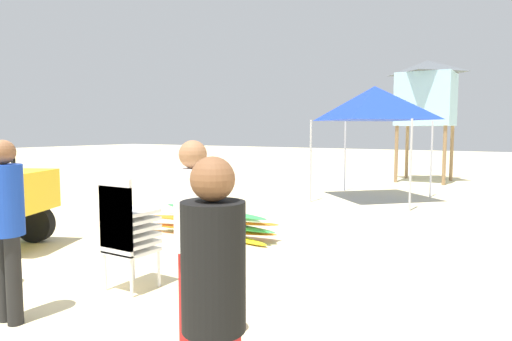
{
  "coord_description": "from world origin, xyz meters",
  "views": [
    {
      "loc": [
        5.39,
        -2.75,
        1.8
      ],
      "look_at": [
        1.34,
        3.88,
        1.11
      ],
      "focal_mm": 31.54,
      "sensor_mm": 36.0,
      "label": 1
    }
  ],
  "objects_px": {
    "lifeguard_near_center": "(214,300)",
    "lifeguard_near_left": "(194,230)",
    "stacked_plastic_chairs": "(125,226)",
    "surfboard_pile": "(215,222)",
    "lifeguard_far_right": "(6,219)",
    "popup_canopy": "(374,103)",
    "lifeguard_tower": "(426,93)"
  },
  "relations": [
    {
      "from": "lifeguard_near_center",
      "to": "popup_canopy",
      "type": "height_order",
      "value": "popup_canopy"
    },
    {
      "from": "stacked_plastic_chairs",
      "to": "lifeguard_near_left",
      "type": "bearing_deg",
      "value": -23.01
    },
    {
      "from": "lifeguard_near_left",
      "to": "popup_canopy",
      "type": "xyz_separation_m",
      "value": [
        -1.19,
        8.76,
        1.5
      ]
    },
    {
      "from": "lifeguard_near_left",
      "to": "popup_canopy",
      "type": "bearing_deg",
      "value": 97.72
    },
    {
      "from": "stacked_plastic_chairs",
      "to": "lifeguard_near_center",
      "type": "bearing_deg",
      "value": -34.14
    },
    {
      "from": "popup_canopy",
      "to": "lifeguard_tower",
      "type": "bearing_deg",
      "value": 86.62
    },
    {
      "from": "stacked_plastic_chairs",
      "to": "lifeguard_near_center",
      "type": "height_order",
      "value": "lifeguard_near_center"
    },
    {
      "from": "stacked_plastic_chairs",
      "to": "surfboard_pile",
      "type": "distance_m",
      "value": 2.76
    },
    {
      "from": "stacked_plastic_chairs",
      "to": "lifeguard_far_right",
      "type": "bearing_deg",
      "value": -104.1
    },
    {
      "from": "surfboard_pile",
      "to": "lifeguard_tower",
      "type": "height_order",
      "value": "lifeguard_tower"
    },
    {
      "from": "lifeguard_near_left",
      "to": "lifeguard_near_center",
      "type": "relative_size",
      "value": 1.03
    },
    {
      "from": "lifeguard_tower",
      "to": "lifeguard_near_center",
      "type": "bearing_deg",
      "value": -82.79
    },
    {
      "from": "lifeguard_far_right",
      "to": "popup_canopy",
      "type": "bearing_deg",
      "value": 86.15
    },
    {
      "from": "stacked_plastic_chairs",
      "to": "lifeguard_near_left",
      "type": "height_order",
      "value": "lifeguard_near_left"
    },
    {
      "from": "lifeguard_far_right",
      "to": "popup_canopy",
      "type": "relative_size",
      "value": 0.59
    },
    {
      "from": "lifeguard_near_center",
      "to": "lifeguard_far_right",
      "type": "xyz_separation_m",
      "value": [
        -2.8,
        0.55,
        0.03
      ]
    },
    {
      "from": "lifeguard_near_center",
      "to": "lifeguard_far_right",
      "type": "bearing_deg",
      "value": 168.84
    },
    {
      "from": "lifeguard_far_right",
      "to": "popup_canopy",
      "type": "height_order",
      "value": "popup_canopy"
    },
    {
      "from": "popup_canopy",
      "to": "lifeguard_near_center",
      "type": "bearing_deg",
      "value": -77.48
    },
    {
      "from": "lifeguard_near_left",
      "to": "lifeguard_tower",
      "type": "height_order",
      "value": "lifeguard_tower"
    },
    {
      "from": "surfboard_pile",
      "to": "lifeguard_near_left",
      "type": "bearing_deg",
      "value": -55.62
    },
    {
      "from": "stacked_plastic_chairs",
      "to": "lifeguard_near_left",
      "type": "xyz_separation_m",
      "value": [
        1.52,
        -0.65,
        0.25
      ]
    },
    {
      "from": "stacked_plastic_chairs",
      "to": "popup_canopy",
      "type": "bearing_deg",
      "value": 87.64
    },
    {
      "from": "stacked_plastic_chairs",
      "to": "surfboard_pile",
      "type": "xyz_separation_m",
      "value": [
        -0.72,
        2.62,
        -0.5
      ]
    },
    {
      "from": "surfboard_pile",
      "to": "lifeguard_far_right",
      "type": "xyz_separation_m",
      "value": [
        0.43,
        -3.77,
        0.75
      ]
    },
    {
      "from": "surfboard_pile",
      "to": "lifeguard_tower",
      "type": "bearing_deg",
      "value": 82.71
    },
    {
      "from": "lifeguard_near_left",
      "to": "lifeguard_tower",
      "type": "xyz_separation_m",
      "value": [
        -0.89,
        13.81,
        2.1
      ]
    },
    {
      "from": "lifeguard_near_left",
      "to": "lifeguard_tower",
      "type": "distance_m",
      "value": 14.0
    },
    {
      "from": "lifeguard_near_left",
      "to": "lifeguard_near_center",
      "type": "xyz_separation_m",
      "value": [
        0.99,
        -1.06,
        -0.03
      ]
    },
    {
      "from": "lifeguard_near_center",
      "to": "lifeguard_near_left",
      "type": "bearing_deg",
      "value": 133.15
    },
    {
      "from": "lifeguard_far_right",
      "to": "lifeguard_tower",
      "type": "relative_size",
      "value": 0.41
    },
    {
      "from": "surfboard_pile",
      "to": "lifeguard_near_left",
      "type": "xyz_separation_m",
      "value": [
        2.24,
        -3.27,
        0.75
      ]
    }
  ]
}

